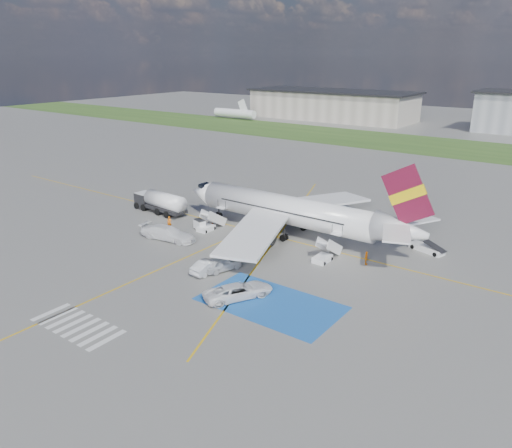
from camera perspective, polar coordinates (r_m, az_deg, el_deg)
The scene contains 21 objects.
ground at distance 58.61m, azimuth -4.16°, elevation -4.82°, with size 400.00×400.00×0.00m, color #60605E.
grass_strip at distance 142.03m, azimuth 21.71°, elevation 8.09°, with size 400.00×30.00×0.01m, color #2D4C1E.
taxiway_line_main at distance 67.48m, azimuth 2.44°, elevation -1.51°, with size 120.00×0.20×0.01m, color gold.
taxiway_line_cross at distance 55.67m, azimuth -14.87°, elevation -6.78°, with size 0.20×60.00×0.01m, color gold.
taxiway_line_diag at distance 67.48m, azimuth 2.44°, elevation -1.51°, with size 0.20×60.00×0.01m, color gold.
staging_box at distance 50.25m, azimuth 1.68°, elevation -9.04°, with size 14.00×8.00×0.01m, color #1B56A7.
crosswalk at distance 49.27m, azimuth -19.75°, elevation -10.87°, with size 9.00×4.00×0.01m.
terminal_west at distance 193.81m, azimuth 8.66°, elevation 13.26°, with size 60.00×22.00×10.00m, color gray.
airliner at distance 67.20m, azimuth 4.49°, elevation 1.42°, with size 36.81×32.95×11.92m.
airstairs_fwd at distance 70.33m, azimuth -5.50°, elevation -0.18°, with size 1.90×5.20×3.60m.
airstairs_aft at distance 60.32m, azimuth 7.80°, elevation -3.60°, with size 1.90×5.20×3.60m.
fuel_tanker at distance 78.80m, azimuth -10.88°, elevation 2.28°, with size 10.02×3.38×3.36m.
gpu_cart at distance 70.52m, azimuth -6.46°, elevation -0.13°, with size 2.01×1.58×1.47m.
belt_loader at distance 66.08m, azimuth 18.97°, elevation -2.70°, with size 4.90×2.84×1.41m.
car_silver_a at distance 57.21m, azimuth -3.93°, elevation -4.54°, with size 1.93×4.80×1.63m, color silver.
car_silver_b at distance 56.85m, azimuth -5.45°, elevation -4.80°, with size 1.61×4.62×1.52m, color #B1B3B8.
van_white_a at distance 50.85m, azimuth -2.02°, elevation -7.39°, with size 2.51×5.45×2.04m, color white.
van_white_b at distance 67.24m, azimuth -10.06°, elevation -0.78°, with size 2.49×6.13×2.40m, color white.
crew_fwd at distance 71.49m, azimuth -9.86°, elevation 0.17°, with size 0.65×0.43×1.78m, color orange.
crew_nose at distance 72.44m, azimuth -5.13°, elevation 0.53°, with size 0.75×0.58×1.54m, color orange.
crew_aft at distance 59.96m, azimuth 12.48°, elevation -3.82°, with size 0.96×0.40×1.64m, color orange.
Camera 1 is at (35.09, -40.59, 23.60)m, focal length 35.00 mm.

